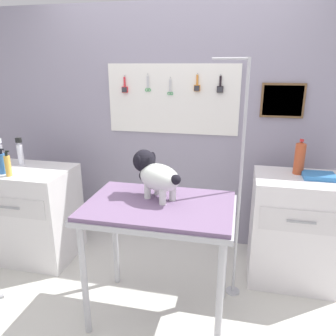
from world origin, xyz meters
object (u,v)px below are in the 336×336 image
Objects in this scene: counter_left at (31,213)px; soda_bottle at (300,158)px; dog at (155,174)px; cabinet_right at (293,229)px; grooming_table at (159,216)px; grooming_arm at (238,195)px; spray_bottle_short at (20,153)px.

soda_bottle reaches higher than counter_left.
dog reaches higher than cabinet_right.
grooming_arm is (0.51, 0.36, 0.05)m from grooming_table.
dog is (-0.05, 0.10, 0.26)m from grooming_table.
grooming_arm is 2.01m from spray_bottle_short.
cabinet_right reaches higher than counter_left.
spray_bottle_short is at bearing -178.94° from cabinet_right.
cabinet_right is at bearing 33.91° from grooming_arm.
counter_left is (-1.32, 0.40, -0.62)m from dog.
spray_bottle_short is at bearing 159.87° from dog.
counter_left is (-1.37, 0.50, -0.36)m from grooming_table.
counter_left is at bearing -173.67° from soda_bottle.
dog reaches higher than spray_bottle_short.
soda_bottle is at bearing 41.30° from grooming_arm.
cabinet_right is at bearing 28.99° from dog.
grooming_arm is 1.98× the size of cabinet_right.
cabinet_right is 3.56× the size of spray_bottle_short.
counter_left is at bearing -175.94° from cabinet_right.
counter_left is at bearing 159.87° from grooming_table.
soda_bottle is at bearing 32.90° from dog.
grooming_arm is 0.65m from soda_bottle.
grooming_table is at bearing -22.78° from spray_bottle_short.
grooming_arm is at bearing -146.09° from cabinet_right.
dog reaches higher than grooming_table.
spray_bottle_short is at bearing 172.37° from grooming_arm.
soda_bottle is (2.34, 0.26, 0.61)m from counter_left.
dog reaches higher than soda_bottle.
counter_left is at bearing 162.96° from dog.
grooming_arm reaches higher than grooming_table.
grooming_table is at bearing -141.98° from soda_bottle.
soda_bottle is at bearing 38.02° from grooming_table.
soda_bottle reaches higher than spray_bottle_short.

